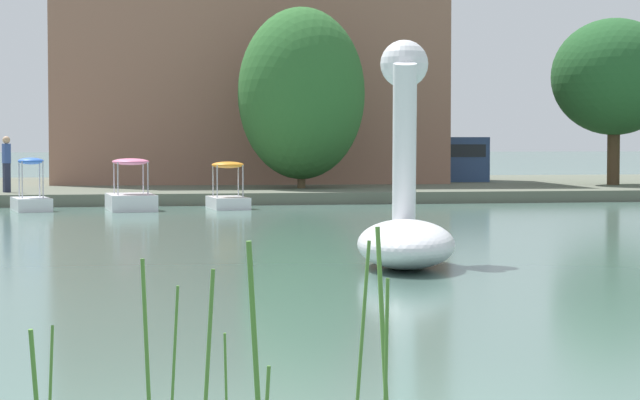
% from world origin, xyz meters
% --- Properties ---
extents(shore_bank_far, '(114.42, 18.76, 0.38)m').
position_xyz_m(shore_bank_far, '(0.00, 40.17, 0.19)').
color(shore_bank_far, '#5B6051').
rests_on(shore_bank_far, ground_plane).
extents(swan_boat, '(2.20, 3.53, 3.76)m').
position_xyz_m(swan_boat, '(3.64, 11.14, 0.92)').
color(swan_boat, white).
rests_on(swan_boat, ground_plane).
extents(pedal_boat_orange, '(1.19, 2.09, 1.42)m').
position_xyz_m(pedal_boat_orange, '(2.59, 29.04, 0.41)').
color(pedal_boat_orange, white).
rests_on(pedal_boat_orange, ground_plane).
extents(pedal_boat_pink, '(1.51, 2.41, 1.53)m').
position_xyz_m(pedal_boat_pink, '(-0.32, 28.67, 0.45)').
color(pedal_boat_pink, white).
rests_on(pedal_boat_pink, ground_plane).
extents(pedal_boat_blue, '(1.32, 2.01, 1.56)m').
position_xyz_m(pedal_boat_blue, '(-3.21, 28.86, 0.38)').
color(pedal_boat_blue, white).
rests_on(pedal_boat_blue, ground_plane).
extents(tree_broadleaf_left, '(6.69, 6.72, 6.28)m').
position_xyz_m(tree_broadleaf_left, '(17.93, 36.00, 4.44)').
color(tree_broadleaf_left, '#4C3823').
rests_on(tree_broadleaf_left, shore_bank_far).
extents(tree_willow_overhanging, '(4.47, 4.50, 6.34)m').
position_xyz_m(tree_willow_overhanging, '(5.77, 34.75, 3.71)').
color(tree_willow_overhanging, brown).
rests_on(tree_willow_overhanging, shore_bank_far).
extents(person_on_path, '(0.29, 0.29, 1.81)m').
position_xyz_m(person_on_path, '(-4.17, 32.85, 1.37)').
color(person_on_path, '#23283D').
rests_on(person_on_path, shore_bank_far).
extents(parked_van, '(4.45, 2.24, 1.81)m').
position_xyz_m(parked_van, '(12.21, 40.85, 1.36)').
color(parked_van, navy).
rests_on(parked_van, shore_bank_far).
extents(apartment_block, '(15.62, 9.15, 12.04)m').
position_xyz_m(apartment_block, '(4.76, 42.40, 6.40)').
color(apartment_block, '#996B56').
rests_on(apartment_block, shore_bank_far).
extents(reed_clump_foreground, '(3.46, 1.43, 1.55)m').
position_xyz_m(reed_clump_foreground, '(-0.79, -1.21, 0.66)').
color(reed_clump_foreground, '#4C7F33').
rests_on(reed_clump_foreground, ground_plane).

